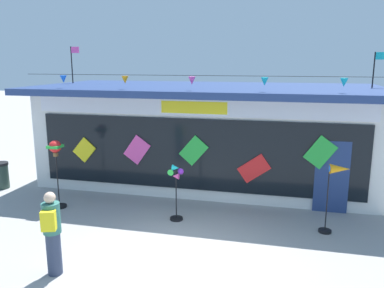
# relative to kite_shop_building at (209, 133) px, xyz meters

# --- Properties ---
(ground_plane) EXTENTS (80.00, 80.00, 0.00)m
(ground_plane) POSITION_rel_kite_shop_building_xyz_m (0.47, -5.56, -1.67)
(ground_plane) COLOR #9E9B99
(kite_shop_building) EXTENTS (11.08, 5.27, 4.60)m
(kite_shop_building) POSITION_rel_kite_shop_building_xyz_m (0.00, 0.00, 0.00)
(kite_shop_building) COLOR silver
(kite_shop_building) RESTS_ON ground_plane
(wind_spinner_far_left) EXTENTS (0.40, 0.40, 1.95)m
(wind_spinner_far_left) POSITION_rel_kite_shop_building_xyz_m (-3.61, -3.61, -0.19)
(wind_spinner_far_left) COLOR black
(wind_spinner_far_left) RESTS_ON ground_plane
(wind_spinner_left) EXTENTS (0.38, 0.34, 1.50)m
(wind_spinner_left) POSITION_rel_kite_shop_building_xyz_m (-0.12, -3.72, -0.73)
(wind_spinner_left) COLOR black
(wind_spinner_left) RESTS_ON ground_plane
(wind_spinner_center_left) EXTENTS (0.64, 0.31, 1.73)m
(wind_spinner_center_left) POSITION_rel_kite_shop_building_xyz_m (3.79, -3.58, -0.37)
(wind_spinner_center_left) COLOR black
(wind_spinner_center_left) RESTS_ON ground_plane
(person_near_camera) EXTENTS (0.39, 0.48, 1.68)m
(person_near_camera) POSITION_rel_kite_shop_building_xyz_m (-1.71, -6.82, -0.78)
(person_near_camera) COLOR #333D56
(person_near_camera) RESTS_ON ground_plane
(trash_bin) EXTENTS (0.52, 0.52, 0.86)m
(trash_bin) POSITION_rel_kite_shop_building_xyz_m (-6.41, -2.52, -1.23)
(trash_bin) COLOR #2D4238
(trash_bin) RESTS_ON ground_plane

